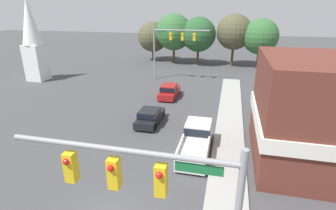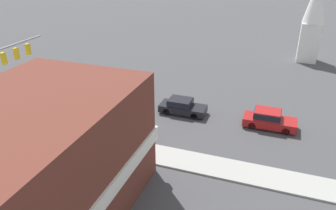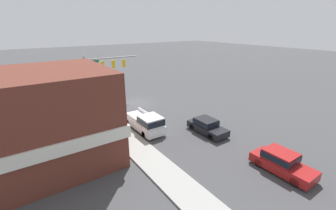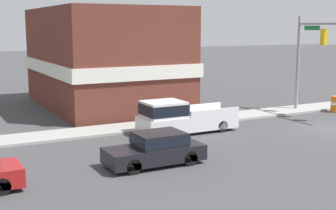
{
  "view_description": "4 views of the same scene",
  "coord_description": "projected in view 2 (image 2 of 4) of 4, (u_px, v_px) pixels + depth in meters",
  "views": [
    {
      "loc": [
        5.26,
        -9.06,
        10.17
      ],
      "look_at": [
        0.68,
        10.18,
        2.79
      ],
      "focal_mm": 28.0,
      "sensor_mm": 36.0,
      "label": 1
    },
    {
      "loc": [
        24.69,
        20.26,
        14.12
      ],
      "look_at": [
        0.91,
        11.74,
        1.89
      ],
      "focal_mm": 35.0,
      "sensor_mm": 36.0,
      "label": 2
    },
    {
      "loc": [
        13.39,
        26.92,
        10.26
      ],
      "look_at": [
        0.01,
        7.61,
        1.93
      ],
      "focal_mm": 24.0,
      "sensor_mm": 36.0,
      "label": 3
    },
    {
      "loc": [
        -19.19,
        20.97,
        5.95
      ],
      "look_at": [
        0.52,
        10.56,
        2.2
      ],
      "focal_mm": 50.0,
      "sensor_mm": 36.0,
      "label": 4
    }
  ],
  "objects": [
    {
      "name": "ground_plane",
      "position": [
        62.0,
        101.0,
        33.22
      ],
      "size": [
        200.0,
        200.0,
        0.0
      ],
      "primitive_type": "plane",
      "color": "#424244"
    },
    {
      "name": "sidewalk_curb",
      "position": [
        22.0,
        127.0,
        28.36
      ],
      "size": [
        2.4,
        60.0,
        0.14
      ],
      "color": "#9E9E99",
      "rests_on": "ground"
    },
    {
      "name": "near_signal_assembly",
      "position": [
        7.0,
        62.0,
        29.11
      ],
      "size": [
        7.41,
        0.49,
        6.64
      ],
      "color": "gray",
      "rests_on": "ground"
    },
    {
      "name": "car_lead",
      "position": [
        182.0,
        106.0,
        30.49
      ],
      "size": [
        1.82,
        4.31,
        1.43
      ],
      "color": "black",
      "rests_on": "ground"
    },
    {
      "name": "car_second_ahead",
      "position": [
        269.0,
        119.0,
        28.07
      ],
      "size": [
        1.85,
        4.43,
        1.59
      ],
      "color": "black",
      "rests_on": "ground"
    },
    {
      "name": "pickup_truck_parked",
      "position": [
        121.0,
        121.0,
        27.48
      ],
      "size": [
        2.01,
        5.65,
        1.9
      ],
      "color": "black",
      "rests_on": "ground"
    },
    {
      "name": "corner_brick_building",
      "position": [
        30.0,
        171.0,
        17.07
      ],
      "size": [
        13.63,
        8.98,
        7.27
      ],
      "color": "brown",
      "rests_on": "ground"
    },
    {
      "name": "church_steeple",
      "position": [
        314.0,
        16.0,
        42.36
      ],
      "size": [
        2.76,
        2.76,
        11.51
      ],
      "color": "white",
      "rests_on": "ground"
    }
  ]
}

